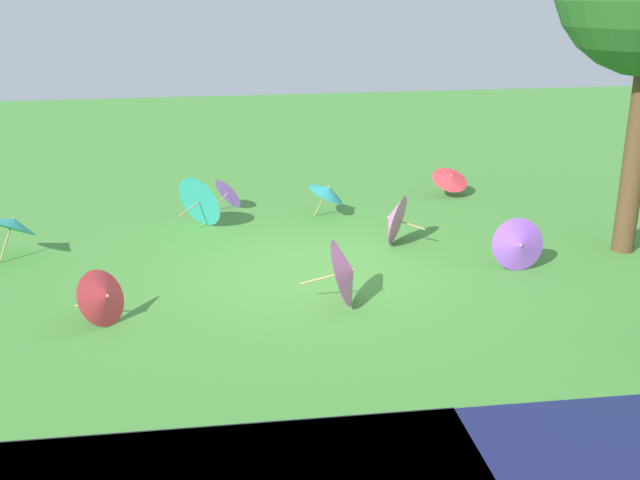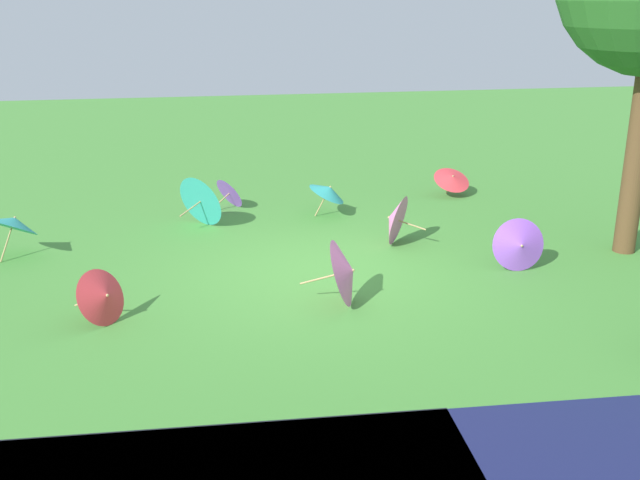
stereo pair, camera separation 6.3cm
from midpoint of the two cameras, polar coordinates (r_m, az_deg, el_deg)
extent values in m
plane|color=#478C38|center=(10.40, 0.29, -2.50)|extent=(40.00, 40.00, 0.00)
cylinder|color=brown|center=(11.80, 23.65, 6.52)|extent=(0.33, 0.33, 3.18)
cylinder|color=tan|center=(12.98, 0.20, 2.74)|extent=(0.22, 0.08, 0.41)
cone|color=teal|center=(12.90, 0.80, 3.88)|extent=(0.82, 0.83, 0.44)
sphere|color=tan|center=(12.88, 0.95, 4.16)|extent=(0.06, 0.05, 0.05)
cylinder|color=tan|center=(14.67, 10.14, 4.11)|extent=(0.05, 0.20, 0.32)
cone|color=#D8383F|center=(14.53, 10.40, 4.77)|extent=(0.80, 0.76, 0.44)
sphere|color=tan|center=(14.49, 10.46, 4.92)|extent=(0.04, 0.05, 0.05)
cylinder|color=tan|center=(9.27, -17.47, -4.60)|extent=(0.37, 0.30, 0.22)
cone|color=#D8383F|center=(9.04, -16.30, -4.24)|extent=(0.74, 0.79, 0.69)
sphere|color=tan|center=(8.99, -16.06, -4.17)|extent=(0.06, 0.06, 0.05)
cylinder|color=tan|center=(9.25, 0.23, -3.03)|extent=(0.51, 0.19, 0.19)
cone|color=pink|center=(9.18, 2.33, -2.49)|extent=(0.67, 0.96, 0.88)
sphere|color=tan|center=(9.17, 2.80, -2.37)|extent=(0.05, 0.05, 0.05)
cylinder|color=tan|center=(11.74, -23.13, -0.34)|extent=(0.20, 0.23, 0.47)
cone|color=teal|center=(11.75, -22.66, 1.27)|extent=(1.06, 1.06, 0.51)
sphere|color=tan|center=(11.75, -22.55, 1.63)|extent=(0.06, 0.06, 0.05)
cylinder|color=tan|center=(12.35, -9.94, 2.40)|extent=(0.37, 0.36, 0.17)
cone|color=teal|center=(12.55, -8.90, 3.18)|extent=(0.95, 0.96, 0.93)
sphere|color=tan|center=(12.60, -8.63, 3.38)|extent=(0.06, 0.06, 0.04)
cylinder|color=tan|center=(10.97, 14.95, -0.24)|extent=(0.06, 0.43, 0.12)
cone|color=purple|center=(10.70, 15.49, -0.40)|extent=(0.78, 0.36, 0.77)
sphere|color=tan|center=(10.64, 15.63, -0.44)|extent=(0.04, 0.05, 0.04)
cylinder|color=tan|center=(11.47, 7.35, 1.16)|extent=(0.39, 0.26, 0.12)
cone|color=pink|center=(11.52, 5.92, 1.65)|extent=(0.71, 0.85, 0.82)
sphere|color=tan|center=(11.54, 5.55, 1.78)|extent=(0.06, 0.05, 0.04)
cylinder|color=tan|center=(13.52, -7.57, 3.06)|extent=(0.33, 0.22, 0.23)
cone|color=purple|center=(13.61, -6.78, 3.79)|extent=(0.69, 0.76, 0.61)
sphere|color=tan|center=(13.64, -6.61, 3.95)|extent=(0.06, 0.06, 0.05)
camera|label=1|loc=(0.03, -89.82, 0.06)|focal=41.03mm
camera|label=2|loc=(0.03, 90.18, -0.06)|focal=41.03mm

